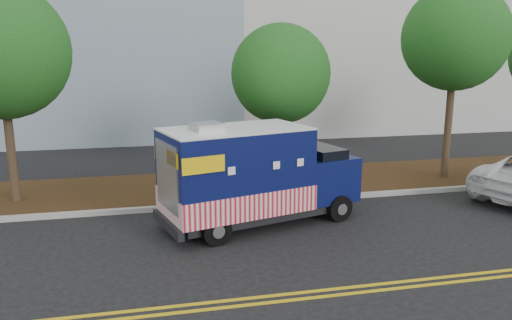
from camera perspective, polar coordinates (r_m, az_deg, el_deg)
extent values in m
plane|color=black|center=(14.30, 0.25, -6.83)|extent=(120.00, 120.00, 0.00)
cube|color=#9E9E99|center=(15.58, -0.89, -4.90)|extent=(120.00, 0.18, 0.15)
cube|color=black|center=(17.55, -2.28, -2.89)|extent=(120.00, 4.00, 0.15)
cube|color=gold|center=(10.35, 5.90, -14.77)|extent=(120.00, 0.10, 0.01)
cube|color=gold|center=(10.14, 6.36, -15.39)|extent=(120.00, 0.10, 0.01)
cylinder|color=#38281C|center=(16.86, -26.24, 1.35)|extent=(0.26, 0.26, 3.70)
sphere|color=#164A15|center=(16.61, -27.20, 11.03)|extent=(4.00, 4.00, 4.00)
cylinder|color=#38281C|center=(17.07, 2.76, 1.79)|extent=(0.26, 0.26, 3.12)
sphere|color=#164A15|center=(16.79, 2.84, 9.82)|extent=(3.31, 3.31, 3.31)
cylinder|color=#38281C|center=(19.31, 21.12, 3.86)|extent=(0.26, 0.26, 4.22)
sphere|color=#164A15|center=(19.13, 21.84, 12.86)|extent=(3.69, 3.69, 3.69)
cube|color=#473828|center=(15.29, -8.44, -0.99)|extent=(0.06, 0.06, 2.40)
cube|color=black|center=(13.98, 0.71, -5.67)|extent=(5.29, 2.99, 0.25)
cube|color=#091144|center=(13.28, -2.33, -1.10)|extent=(4.18, 3.00, 2.15)
cube|color=red|center=(13.48, -2.30, -4.25)|extent=(4.23, 3.06, 0.67)
cube|color=white|center=(13.07, -2.37, 3.56)|extent=(4.18, 3.00, 0.05)
cube|color=#B7B7BA|center=(12.72, -5.65, 3.80)|extent=(0.88, 0.88, 0.20)
cube|color=#091144|center=(14.73, 7.15, -1.79)|extent=(2.07, 2.29, 1.25)
cube|color=black|center=(14.57, 7.07, 0.47)|extent=(1.33, 1.92, 0.58)
cube|color=black|center=(15.32, 9.63, -2.95)|extent=(0.55, 1.75, 0.27)
cube|color=black|center=(12.94, -10.04, -7.25)|extent=(0.70, 1.99, 0.25)
cube|color=#B7B7BA|center=(12.59, -10.14, -1.85)|extent=(0.47, 1.56, 1.70)
cube|color=#B7B7BA|center=(14.32, -3.22, 0.08)|extent=(1.56, 0.47, 0.99)
cube|color=yellow|center=(11.69, -6.00, -0.57)|extent=(1.04, 0.31, 0.40)
cube|color=yellow|center=(13.65, -9.40, 1.23)|extent=(1.04, 0.31, 0.40)
cylinder|color=black|center=(14.29, 9.48, -5.44)|extent=(0.79, 0.44, 0.75)
cylinder|color=black|center=(15.70, 5.42, -3.66)|extent=(0.79, 0.44, 0.75)
cylinder|color=black|center=(12.46, -4.54, -8.03)|extent=(0.79, 0.44, 0.75)
cylinder|color=black|center=(14.06, -7.55, -5.67)|extent=(0.79, 0.44, 0.75)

